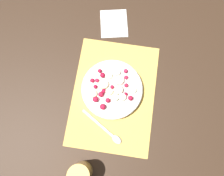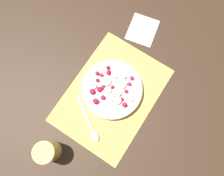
{
  "view_description": "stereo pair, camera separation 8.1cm",
  "coord_description": "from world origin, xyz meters",
  "px_view_note": "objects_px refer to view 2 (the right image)",
  "views": [
    {
      "loc": [
        0.17,
        0.02,
        0.83
      ],
      "look_at": [
        -0.02,
        -0.01,
        0.04
      ],
      "focal_mm": 35.0,
      "sensor_mm": 36.0,
      "label": 1
    },
    {
      "loc": [
        0.14,
        0.1,
        0.83
      ],
      "look_at": [
        -0.02,
        -0.01,
        0.04
      ],
      "focal_mm": 35.0,
      "sensor_mm": 36.0,
      "label": 2
    }
  ],
  "objects_px": {
    "fruit_bowl": "(112,89)",
    "spoon": "(91,127)",
    "napkin": "(142,30)",
    "drinking_glass": "(48,152)"
  },
  "relations": [
    {
      "from": "spoon",
      "to": "napkin",
      "type": "height_order",
      "value": "spoon"
    },
    {
      "from": "spoon",
      "to": "drinking_glass",
      "type": "bearing_deg",
      "value": -84.09
    },
    {
      "from": "drinking_glass",
      "to": "spoon",
      "type": "bearing_deg",
      "value": 154.05
    },
    {
      "from": "napkin",
      "to": "fruit_bowl",
      "type": "bearing_deg",
      "value": 6.85
    },
    {
      "from": "fruit_bowl",
      "to": "napkin",
      "type": "height_order",
      "value": "fruit_bowl"
    },
    {
      "from": "spoon",
      "to": "napkin",
      "type": "xyz_separation_m",
      "value": [
        -0.45,
        -0.05,
        -0.01
      ]
    },
    {
      "from": "spoon",
      "to": "fruit_bowl",
      "type": "bearing_deg",
      "value": 126.34
    },
    {
      "from": "fruit_bowl",
      "to": "napkin",
      "type": "relative_size",
      "value": 1.55
    },
    {
      "from": "fruit_bowl",
      "to": "spoon",
      "type": "distance_m",
      "value": 0.16
    },
    {
      "from": "fruit_bowl",
      "to": "spoon",
      "type": "bearing_deg",
      "value": 4.49
    }
  ]
}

